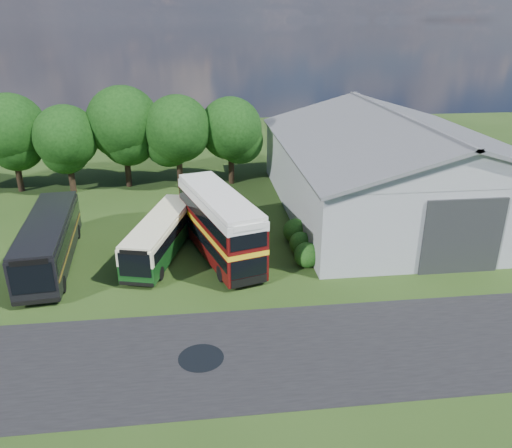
{
  "coord_description": "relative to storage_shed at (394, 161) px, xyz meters",
  "views": [
    {
      "loc": [
        -1.21,
        -22.86,
        15.03
      ],
      "look_at": [
        2.47,
        8.0,
        2.31
      ],
      "focal_mm": 35.0,
      "sensor_mm": 36.0,
      "label": 1
    }
  ],
  "objects": [
    {
      "name": "tree_left_b",
      "position": [
        -28.0,
        7.52,
        1.09
      ],
      "size": [
        5.78,
        5.78,
        8.16
      ],
      "color": "black",
      "rests_on": "ground"
    },
    {
      "name": "tree_right_b",
      "position": [
        -13.0,
        8.62,
        1.27
      ],
      "size": [
        5.98,
        5.98,
        8.45
      ],
      "color": "black",
      "rests_on": "ground"
    },
    {
      "name": "tree_mid",
      "position": [
        -23.0,
        8.82,
        2.02
      ],
      "size": [
        6.8,
        6.8,
        9.6
      ],
      "color": "black",
      "rests_on": "ground"
    },
    {
      "name": "asphalt_road",
      "position": [
        -12.0,
        -18.98,
        -4.17
      ],
      "size": [
        60.0,
        8.0,
        0.02
      ],
      "primitive_type": "cube",
      "color": "black",
      "rests_on": "ground"
    },
    {
      "name": "puddle",
      "position": [
        -16.5,
        -18.98,
        -4.17
      ],
      "size": [
        2.2,
        2.2,
        0.01
      ],
      "primitive_type": "cylinder",
      "color": "black",
      "rests_on": "ground"
    },
    {
      "name": "ground",
      "position": [
        -15.0,
        -15.98,
        -4.17
      ],
      "size": [
        120.0,
        120.0,
        0.0
      ],
      "primitive_type": "plane",
      "color": "#1D3310",
      "rests_on": "ground"
    },
    {
      "name": "bus_green_single",
      "position": [
        -18.94,
        -7.19,
        -2.72
      ],
      "size": [
        4.76,
        10.13,
        2.72
      ],
      "rotation": [
        0.0,
        0.0,
        -0.26
      ],
      "color": "black",
      "rests_on": "ground"
    },
    {
      "name": "storage_shed",
      "position": [
        0.0,
        0.0,
        0.0
      ],
      "size": [
        18.8,
        24.8,
        8.15
      ],
      "color": "gray",
      "rests_on": "ground"
    },
    {
      "name": "tree_right_a",
      "position": [
        -18.0,
        7.82,
        1.52
      ],
      "size": [
        6.26,
        6.26,
        8.83
      ],
      "color": "black",
      "rests_on": "ground"
    },
    {
      "name": "bus_maroon_double",
      "position": [
        -15.0,
        -7.71,
        -1.92
      ],
      "size": [
        5.55,
        10.81,
        4.51
      ],
      "rotation": [
        0.0,
        0.0,
        0.29
      ],
      "color": "black",
      "rests_on": "ground"
    },
    {
      "name": "shrub_mid",
      "position": [
        -9.4,
        -7.98,
        -4.17
      ],
      "size": [
        1.6,
        1.6,
        1.6
      ],
      "primitive_type": "sphere",
      "color": "#194714",
      "rests_on": "ground"
    },
    {
      "name": "shrub_front",
      "position": [
        -9.4,
        -9.98,
        -4.17
      ],
      "size": [
        1.7,
        1.7,
        1.7
      ],
      "primitive_type": "sphere",
      "color": "#194714",
      "rests_on": "ground"
    },
    {
      "name": "bus_dark_single",
      "position": [
        -26.11,
        -7.76,
        -2.47
      ],
      "size": [
        3.78,
        11.74,
        3.18
      ],
      "rotation": [
        0.0,
        0.0,
        0.1
      ],
      "color": "black",
      "rests_on": "ground"
    },
    {
      "name": "tree_left_a",
      "position": [
        -33.0,
        8.52,
        1.71
      ],
      "size": [
        6.46,
        6.46,
        9.12
      ],
      "color": "black",
      "rests_on": "ground"
    },
    {
      "name": "shrub_back",
      "position": [
        -9.4,
        -5.98,
        -4.17
      ],
      "size": [
        1.8,
        1.8,
        1.8
      ],
      "primitive_type": "sphere",
      "color": "#194714",
      "rests_on": "ground"
    }
  ]
}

